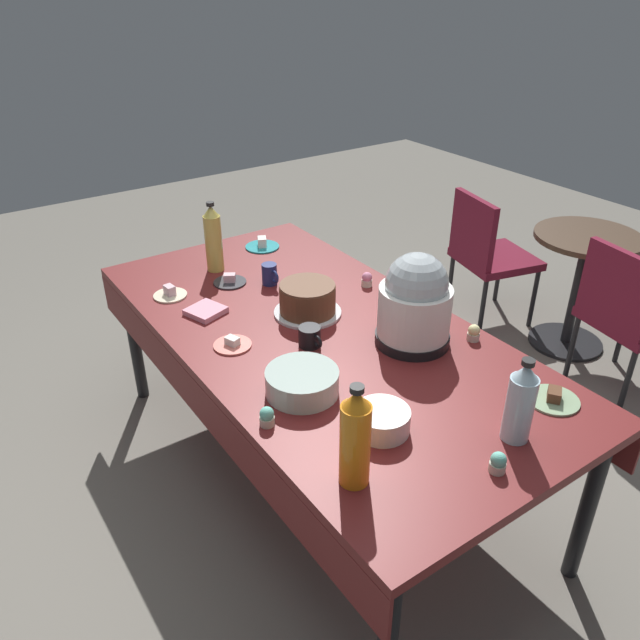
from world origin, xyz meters
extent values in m
plane|color=slate|center=(0.00, 0.00, 0.00)|extent=(9.00, 9.00, 0.00)
cube|color=maroon|center=(0.00, 0.00, 0.73)|extent=(2.20, 1.10, 0.04)
cylinder|color=black|center=(-1.02, -0.47, 0.35)|extent=(0.06, 0.06, 0.71)
cylinder|color=black|center=(-1.02, 0.47, 0.35)|extent=(0.06, 0.06, 0.71)
cylinder|color=black|center=(1.02, 0.47, 0.35)|extent=(0.06, 0.06, 0.71)
cube|color=maroon|center=(0.00, -0.55, 0.62)|extent=(2.20, 0.01, 0.18)
cube|color=maroon|center=(0.00, 0.55, 0.62)|extent=(2.20, 0.01, 0.18)
cylinder|color=silver|center=(-0.15, 0.04, 0.76)|extent=(0.29, 0.29, 0.01)
cylinder|color=brown|center=(-0.15, 0.04, 0.82)|extent=(0.24, 0.24, 0.12)
cylinder|color=brown|center=(-0.15, 0.04, 0.88)|extent=(0.23, 0.23, 0.01)
cylinder|color=black|center=(0.28, 0.25, 0.77)|extent=(0.29, 0.29, 0.04)
cylinder|color=white|center=(0.28, 0.25, 0.89)|extent=(0.28, 0.28, 0.20)
sphere|color=#B2BCC1|center=(0.28, 0.25, 1.01)|extent=(0.24, 0.24, 0.24)
cylinder|color=#B2C6BC|center=(0.31, -0.29, 0.79)|extent=(0.26, 0.26, 0.09)
cylinder|color=silver|center=(0.63, -0.19, 0.79)|extent=(0.18, 0.18, 0.08)
cylinder|color=teal|center=(-0.88, 0.24, 0.75)|extent=(0.18, 0.18, 0.01)
cube|color=white|center=(-0.88, 0.24, 0.78)|extent=(0.08, 0.07, 0.05)
cylinder|color=beige|center=(-0.63, -0.38, 0.75)|extent=(0.15, 0.15, 0.01)
cube|color=beige|center=(-0.63, -0.38, 0.78)|extent=(0.06, 0.04, 0.04)
cylinder|color=#2D2D33|center=(-0.60, -0.10, 0.75)|extent=(0.15, 0.15, 0.01)
cube|color=beige|center=(-0.60, -0.10, 0.78)|extent=(0.06, 0.07, 0.04)
cylinder|color=#8CA87F|center=(0.84, 0.39, 0.75)|extent=(0.18, 0.18, 0.01)
cube|color=brown|center=(0.84, 0.39, 0.78)|extent=(0.07, 0.08, 0.04)
cylinder|color=#E07266|center=(-0.10, -0.35, 0.75)|extent=(0.15, 0.15, 0.01)
cube|color=white|center=(-0.10, -0.35, 0.77)|extent=(0.06, 0.05, 0.03)
cylinder|color=beige|center=(0.39, -0.48, 0.77)|extent=(0.05, 0.05, 0.03)
sphere|color=#6BC6B2|center=(0.39, -0.48, 0.79)|extent=(0.05, 0.05, 0.05)
cylinder|color=beige|center=(0.40, 0.46, 0.77)|extent=(0.05, 0.05, 0.03)
sphere|color=beige|center=(0.40, 0.46, 0.79)|extent=(0.05, 0.05, 0.05)
cylinder|color=beige|center=(-0.21, 0.41, 0.77)|extent=(0.05, 0.05, 0.03)
sphere|color=pink|center=(-0.21, 0.41, 0.79)|extent=(0.05, 0.05, 0.05)
cylinder|color=beige|center=(0.96, -0.03, 0.77)|extent=(0.05, 0.05, 0.03)
sphere|color=#6BC6B2|center=(0.96, -0.03, 0.79)|extent=(0.05, 0.05, 0.05)
cylinder|color=silver|center=(0.89, 0.13, 0.86)|extent=(0.09, 0.09, 0.22)
cone|color=silver|center=(0.89, 0.13, 1.00)|extent=(0.08, 0.08, 0.05)
cylinder|color=black|center=(0.89, 0.13, 1.03)|extent=(0.04, 0.04, 0.02)
cylinder|color=gold|center=(-0.77, -0.09, 0.89)|extent=(0.08, 0.08, 0.28)
cone|color=gold|center=(-0.77, -0.09, 1.05)|extent=(0.07, 0.07, 0.05)
cylinder|color=black|center=(-0.77, -0.09, 1.08)|extent=(0.04, 0.04, 0.02)
cylinder|color=orange|center=(0.75, -0.40, 0.88)|extent=(0.09, 0.09, 0.27)
cone|color=orange|center=(0.75, -0.40, 1.04)|extent=(0.08, 0.08, 0.05)
cylinder|color=black|center=(0.75, -0.40, 1.08)|extent=(0.04, 0.04, 0.02)
cylinder|color=navy|center=(-0.49, 0.05, 0.80)|extent=(0.07, 0.07, 0.10)
torus|color=navy|center=(-0.44, 0.05, 0.80)|extent=(0.06, 0.01, 0.06)
cylinder|color=black|center=(0.07, -0.10, 0.79)|extent=(0.09, 0.09, 0.08)
torus|color=black|center=(0.12, -0.10, 0.79)|extent=(0.05, 0.01, 0.05)
cube|color=pink|center=(-0.40, -0.32, 0.76)|extent=(0.18, 0.18, 0.02)
cube|color=maroon|center=(-0.55, 1.73, 0.42)|extent=(0.53, 0.53, 0.05)
cube|color=maroon|center=(-0.60, 1.54, 0.65)|extent=(0.42, 0.14, 0.40)
cylinder|color=black|center=(-0.32, 1.87, 0.20)|extent=(0.04, 0.04, 0.40)
cylinder|color=black|center=(-0.69, 1.96, 0.20)|extent=(0.04, 0.04, 0.40)
cylinder|color=black|center=(-0.41, 1.50, 0.20)|extent=(0.04, 0.04, 0.40)
cylinder|color=black|center=(-0.78, 1.59, 0.20)|extent=(0.04, 0.04, 0.40)
cube|color=maroon|center=(0.40, 1.73, 0.42)|extent=(0.51, 0.51, 0.05)
cube|color=maroon|center=(0.36, 1.54, 0.65)|extent=(0.42, 0.11, 0.40)
cylinder|color=black|center=(0.25, 1.95, 0.20)|extent=(0.03, 0.03, 0.40)
cylinder|color=black|center=(0.55, 1.51, 0.20)|extent=(0.03, 0.03, 0.40)
cylinder|color=black|center=(0.18, 1.58, 0.20)|extent=(0.03, 0.03, 0.40)
cylinder|color=#473323|center=(-0.05, 1.88, 0.70)|extent=(0.60, 0.60, 0.03)
cylinder|color=black|center=(-0.05, 1.88, 0.35)|extent=(0.06, 0.06, 0.67)
cylinder|color=black|center=(-0.05, 1.88, 0.01)|extent=(0.44, 0.44, 0.02)
camera|label=1|loc=(1.81, -1.25, 2.06)|focal=35.15mm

